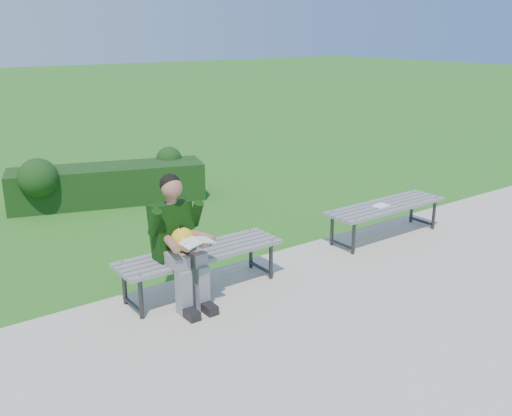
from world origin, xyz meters
TOP-DOWN VIEW (x-y plane):
  - ground at (0.00, 0.00)m, footprint 80.00×80.00m
  - walkway at (0.00, -1.75)m, footprint 30.00×3.50m
  - hedge at (-0.31, 3.30)m, footprint 3.10×1.64m
  - bench_left at (-0.73, -0.41)m, footprint 1.80×0.50m
  - bench_right at (2.10, -0.43)m, footprint 1.80×0.50m
  - seated_boy at (-1.03, -0.50)m, footprint 0.56×0.76m
  - paper_sheet at (2.00, -0.43)m, footprint 0.25×0.20m

SIDE VIEW (x-z plane):
  - ground at x=0.00m, z-range 0.00..0.00m
  - walkway at x=0.00m, z-range 0.00..0.02m
  - hedge at x=-0.31m, z-range -0.09..0.78m
  - bench_left at x=-0.73m, z-range 0.19..0.64m
  - bench_right at x=2.10m, z-range 0.19..0.64m
  - paper_sheet at x=2.00m, z-range 0.47..0.48m
  - seated_boy at x=-1.03m, z-range 0.06..1.37m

